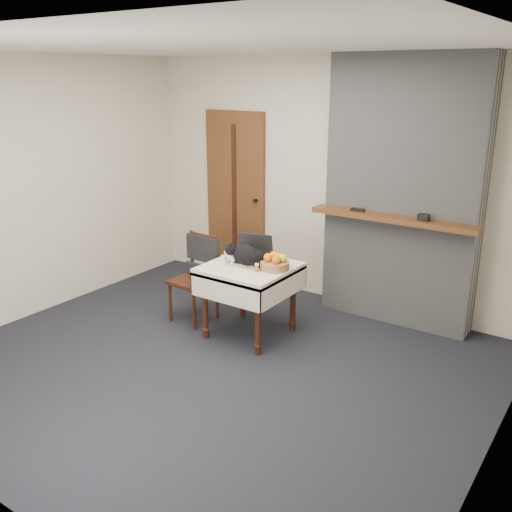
{
  "coord_description": "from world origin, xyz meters",
  "views": [
    {
      "loc": [
        2.8,
        -3.41,
        2.41
      ],
      "look_at": [
        0.01,
        0.64,
        0.83
      ],
      "focal_mm": 40.0,
      "sensor_mm": 36.0,
      "label": 1
    }
  ],
  "objects_px": {
    "laptop": "(252,255)",
    "cat": "(247,256)",
    "door": "(236,197)",
    "pill_bottle": "(257,268)",
    "fruit_basket": "(275,263)",
    "cream_jar": "(224,259)",
    "chair": "(199,265)",
    "side_table": "(250,277)"
  },
  "relations": [
    {
      "from": "pill_bottle",
      "to": "fruit_basket",
      "type": "height_order",
      "value": "fruit_basket"
    },
    {
      "from": "chair",
      "to": "pill_bottle",
      "type": "bearing_deg",
      "value": -6.66
    },
    {
      "from": "cat",
      "to": "cream_jar",
      "type": "bearing_deg",
      "value": 170.08
    },
    {
      "from": "laptop",
      "to": "pill_bottle",
      "type": "height_order",
      "value": "laptop"
    },
    {
      "from": "door",
      "to": "cream_jar",
      "type": "xyz_separation_m",
      "value": [
        0.85,
        -1.34,
        -0.27
      ]
    },
    {
      "from": "cat",
      "to": "fruit_basket",
      "type": "distance_m",
      "value": 0.28
    },
    {
      "from": "side_table",
      "to": "fruit_basket",
      "type": "relative_size",
      "value": 2.93
    },
    {
      "from": "laptop",
      "to": "cat",
      "type": "distance_m",
      "value": 0.14
    },
    {
      "from": "laptop",
      "to": "pill_bottle",
      "type": "distance_m",
      "value": 0.3
    },
    {
      "from": "chair",
      "to": "side_table",
      "type": "bearing_deg",
      "value": -0.06
    },
    {
      "from": "laptop",
      "to": "chair",
      "type": "relative_size",
      "value": 0.46
    },
    {
      "from": "side_table",
      "to": "chair",
      "type": "relative_size",
      "value": 0.89
    },
    {
      "from": "door",
      "to": "chair",
      "type": "xyz_separation_m",
      "value": [
        0.45,
        -1.24,
        -0.44
      ]
    },
    {
      "from": "door",
      "to": "side_table",
      "type": "bearing_deg",
      "value": -49.23
    },
    {
      "from": "side_table",
      "to": "cat",
      "type": "bearing_deg",
      "value": -142.64
    },
    {
      "from": "pill_bottle",
      "to": "chair",
      "type": "height_order",
      "value": "chair"
    },
    {
      "from": "door",
      "to": "fruit_basket",
      "type": "distance_m",
      "value": 1.85
    },
    {
      "from": "door",
      "to": "cat",
      "type": "distance_m",
      "value": 1.7
    },
    {
      "from": "cat",
      "to": "pill_bottle",
      "type": "xyz_separation_m",
      "value": [
        0.17,
        -0.09,
        -0.06
      ]
    },
    {
      "from": "laptop",
      "to": "cream_jar",
      "type": "distance_m",
      "value": 0.27
    },
    {
      "from": "fruit_basket",
      "to": "cream_jar",
      "type": "bearing_deg",
      "value": -168.83
    },
    {
      "from": "cat",
      "to": "cream_jar",
      "type": "height_order",
      "value": "cat"
    },
    {
      "from": "door",
      "to": "side_table",
      "type": "relative_size",
      "value": 2.56
    },
    {
      "from": "door",
      "to": "pill_bottle",
      "type": "height_order",
      "value": "door"
    },
    {
      "from": "side_table",
      "to": "laptop",
      "type": "distance_m",
      "value": 0.22
    },
    {
      "from": "side_table",
      "to": "laptop",
      "type": "xyz_separation_m",
      "value": [
        -0.05,
        0.12,
        0.18
      ]
    },
    {
      "from": "cream_jar",
      "to": "cat",
      "type": "bearing_deg",
      "value": 9.62
    },
    {
      "from": "door",
      "to": "pill_bottle",
      "type": "relative_size",
      "value": 25.63
    },
    {
      "from": "side_table",
      "to": "laptop",
      "type": "relative_size",
      "value": 1.93
    },
    {
      "from": "pill_bottle",
      "to": "fruit_basket",
      "type": "bearing_deg",
      "value": 57.69
    },
    {
      "from": "door",
      "to": "fruit_basket",
      "type": "bearing_deg",
      "value": -42.34
    },
    {
      "from": "door",
      "to": "fruit_basket",
      "type": "height_order",
      "value": "door"
    },
    {
      "from": "pill_bottle",
      "to": "fruit_basket",
      "type": "distance_m",
      "value": 0.18
    },
    {
      "from": "side_table",
      "to": "chair",
      "type": "distance_m",
      "value": 0.66
    },
    {
      "from": "cat",
      "to": "pill_bottle",
      "type": "height_order",
      "value": "cat"
    },
    {
      "from": "cream_jar",
      "to": "chair",
      "type": "height_order",
      "value": "chair"
    },
    {
      "from": "laptop",
      "to": "cat",
      "type": "bearing_deg",
      "value": -89.44
    },
    {
      "from": "pill_bottle",
      "to": "fruit_basket",
      "type": "xyz_separation_m",
      "value": [
        0.1,
        0.15,
        0.02
      ]
    },
    {
      "from": "cream_jar",
      "to": "pill_bottle",
      "type": "xyz_separation_m",
      "value": [
        0.41,
        -0.05,
        0.01
      ]
    },
    {
      "from": "pill_bottle",
      "to": "door",
      "type": "bearing_deg",
      "value": 132.24
    },
    {
      "from": "laptop",
      "to": "fruit_basket",
      "type": "bearing_deg",
      "value": -26.81
    },
    {
      "from": "cat",
      "to": "side_table",
      "type": "bearing_deg",
      "value": 17.82
    }
  ]
}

